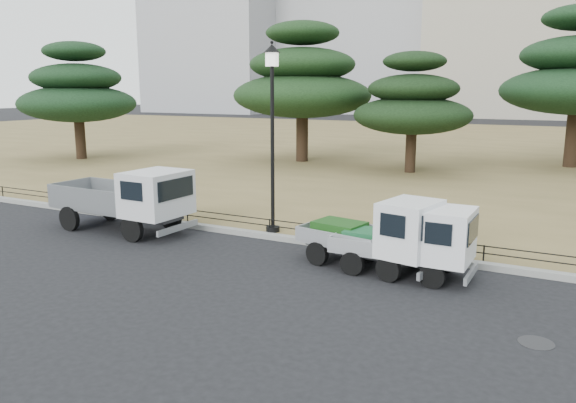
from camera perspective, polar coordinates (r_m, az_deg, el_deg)
The scene contains 13 objects.
ground at distance 13.75m, azimuth -3.91°, elevation -6.78°, with size 220.00×220.00×0.00m, color black.
lawn at distance 42.47m, azimuth 18.36°, elevation 5.12°, with size 120.00×56.00×0.15m, color olive.
curb at distance 15.90m, azimuth 1.01°, elevation -3.94°, with size 120.00×0.25×0.16m, color gray.
truck_large at distance 17.62m, azimuth -16.04°, elevation 0.46°, with size 4.50×1.92×1.94m.
truck_kei_front at distance 13.60m, azimuth 9.12°, elevation -3.24°, with size 3.54×1.99×1.77m.
truck_kei_rear at distance 13.27m, azimuth 12.55°, elevation -3.97°, with size 3.18×1.40×1.66m.
street_lamp at distance 16.07m, azimuth -1.61°, elevation 9.53°, with size 0.48×0.48×5.34m.
pipe_fence at distance 15.94m, azimuth 1.26°, elevation -2.56°, with size 38.00×0.04×0.40m.
tarp_pile at distance 21.03m, azimuth -18.62°, elevation 0.52°, with size 1.60×1.28×0.96m.
manhole at distance 10.79m, azimuth 23.90°, elevation -12.99°, with size 0.60×0.60×0.01m, color #2D2D30.
pine_west_far at distance 35.88m, azimuth -20.65°, elevation 10.37°, with size 6.77×6.77×6.84m.
pine_west_near at distance 32.50m, azimuth 1.47°, elevation 12.07°, with size 7.85×7.85×7.85m.
pine_center_left at distance 28.73m, azimuth 12.56°, elevation 9.71°, with size 5.84×5.84×5.94m.
Camera 1 is at (6.90, -11.10, 4.28)m, focal length 35.00 mm.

